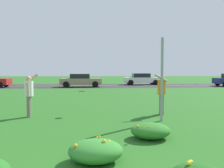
# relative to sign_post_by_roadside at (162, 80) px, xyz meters

# --- Properties ---
(ground_plane) EXTENTS (120.00, 120.00, 0.00)m
(ground_plane) POSITION_rel_sign_post_by_roadside_xyz_m (-2.78, 6.41, -1.50)
(ground_plane) COLOR #26601E
(highway_strip) EXTENTS (120.00, 7.40, 0.01)m
(highway_strip) POSITION_rel_sign_post_by_roadside_xyz_m (-2.78, 19.36, -1.50)
(highway_strip) COLOR #2D2D30
(highway_strip) RESTS_ON ground
(highway_center_stripe) EXTENTS (120.00, 0.16, 0.00)m
(highway_center_stripe) POSITION_rel_sign_post_by_roadside_xyz_m (-2.78, 19.36, -1.49)
(highway_center_stripe) COLOR yellow
(highway_center_stripe) RESTS_ON ground
(daylily_clump_mid_left) EXTENTS (1.07, 0.89, 0.43)m
(daylily_clump_mid_left) POSITION_rel_sign_post_by_roadside_xyz_m (-0.92, -2.12, -1.29)
(daylily_clump_mid_left) COLOR #2D7526
(daylily_clump_mid_left) RESTS_ON ground
(daylily_clump_front_left) EXTENTS (1.10, 0.90, 0.49)m
(daylily_clump_front_left) POSITION_rel_sign_post_by_roadside_xyz_m (-2.40, -3.63, -1.27)
(daylily_clump_front_left) COLOR #337F2D
(daylily_clump_front_left) RESTS_ON ground
(sign_post_by_roadside) EXTENTS (0.07, 0.10, 3.00)m
(sign_post_by_roadside) POSITION_rel_sign_post_by_roadside_xyz_m (0.00, 0.00, 0.00)
(sign_post_by_roadside) COLOR #93969B
(sign_post_by_roadside) RESTS_ON ground
(person_thrower_white_shirt) EXTENTS (0.51, 0.49, 1.72)m
(person_thrower_white_shirt) POSITION_rel_sign_post_by_roadside_xyz_m (-4.98, 1.08, -0.53)
(person_thrower_white_shirt) COLOR silver
(person_thrower_white_shirt) RESTS_ON ground
(person_catcher_orange_shirt) EXTENTS (0.54, 0.49, 1.70)m
(person_catcher_orange_shirt) POSITION_rel_sign_post_by_roadside_xyz_m (0.35, 1.21, -0.51)
(person_catcher_orange_shirt) COLOR orange
(person_catcher_orange_shirt) RESTS_ON ground
(frisbee_red) EXTENTS (0.27, 0.27, 0.05)m
(frisbee_red) POSITION_rel_sign_post_by_roadside_xyz_m (-2.94, 1.38, -0.53)
(frisbee_red) COLOR red
(car_tan_center_left) EXTENTS (4.50, 2.00, 1.45)m
(car_tan_center_left) POSITION_rel_sign_post_by_roadside_xyz_m (-3.92, 17.69, -0.76)
(car_tan_center_left) COLOR #937F60
(car_tan_center_left) RESTS_ON ground
(car_white_center_right) EXTENTS (4.50, 2.00, 1.45)m
(car_white_center_right) POSITION_rel_sign_post_by_roadside_xyz_m (3.56, 21.02, -0.76)
(car_white_center_right) COLOR silver
(car_white_center_right) RESTS_ON ground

